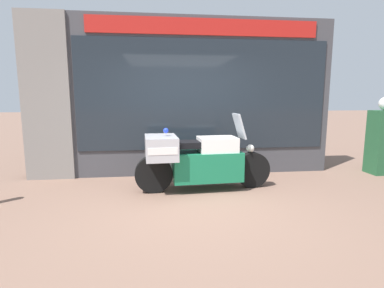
{
  "coord_description": "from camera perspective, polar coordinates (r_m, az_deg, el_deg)",
  "views": [
    {
      "loc": [
        -0.56,
        -4.27,
        1.61
      ],
      "look_at": [
        0.1,
        1.26,
        0.74
      ],
      "focal_mm": 28.0,
      "sensor_mm": 36.0,
      "label": 1
    }
  ],
  "objects": [
    {
      "name": "ground_plane",
      "position": [
        4.59,
        0.65,
        -11.62
      ],
      "size": [
        60.0,
        60.0,
        0.0
      ],
      "primitive_type": "plane",
      "color": "#7A5B4C"
    },
    {
      "name": "shop_building",
      "position": [
        6.26,
        -5.53,
        8.85
      ],
      "size": [
        6.22,
        0.55,
        3.2
      ],
      "color": "#424247",
      "rests_on": "ground"
    },
    {
      "name": "window_display",
      "position": [
        6.46,
        1.68,
        -1.01
      ],
      "size": [
        4.86,
        0.3,
        2.12
      ],
      "color": "slate",
      "rests_on": "ground"
    },
    {
      "name": "paramedic_motorcycle",
      "position": [
        5.17,
        0.73,
        -2.77
      ],
      "size": [
        2.4,
        0.82,
        1.33
      ],
      "rotation": [
        0.0,
        0.0,
        0.06
      ],
      "color": "black",
      "rests_on": "ground"
    }
  ]
}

